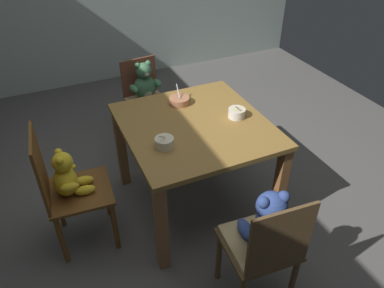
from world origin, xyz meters
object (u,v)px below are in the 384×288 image
(dining_table, at_px, (195,138))
(porridge_bowl_white_near_right, at_px, (237,113))
(teddy_chair_far_center, at_px, (146,94))
(porridge_bowl_cream_near_left, at_px, (164,142))
(teddy_chair_near_front, at_px, (265,234))
(porridge_bowl_terracotta_far_center, at_px, (179,100))
(teddy_chair_near_left, at_px, (68,183))

(dining_table, bearing_deg, porridge_bowl_white_near_right, -7.90)
(teddy_chair_far_center, height_order, porridge_bowl_cream_near_left, porridge_bowl_cream_near_left)
(dining_table, height_order, teddy_chair_near_front, teddy_chair_near_front)
(porridge_bowl_terracotta_far_center, bearing_deg, teddy_chair_near_left, -161.28)
(teddy_chair_far_center, relative_size, porridge_bowl_cream_near_left, 6.82)
(porridge_bowl_white_near_right, bearing_deg, porridge_bowl_terracotta_far_center, 130.65)
(teddy_chair_near_left, relative_size, porridge_bowl_white_near_right, 7.44)
(porridge_bowl_terracotta_far_center, height_order, porridge_bowl_white_near_right, same)
(teddy_chair_far_center, bearing_deg, porridge_bowl_terracotta_far_center, 1.30)
(teddy_chair_near_left, xyz_separation_m, teddy_chair_far_center, (0.84, 0.92, 0.02))
(porridge_bowl_terracotta_far_center, bearing_deg, porridge_bowl_cream_near_left, -122.25)
(porridge_bowl_white_near_right, bearing_deg, porridge_bowl_cream_near_left, -167.86)
(dining_table, xyz_separation_m, teddy_chair_near_front, (-0.00, -0.91, -0.05))
(teddy_chair_near_left, xyz_separation_m, porridge_bowl_terracotta_far_center, (0.91, 0.31, 0.24))
(teddy_chair_near_left, bearing_deg, dining_table, 4.64)
(dining_table, bearing_deg, teddy_chair_near_front, -90.23)
(porridge_bowl_cream_near_left, distance_m, porridge_bowl_terracotta_far_center, 0.56)
(porridge_bowl_white_near_right, bearing_deg, teddy_chair_near_left, 178.31)
(teddy_chair_near_front, xyz_separation_m, porridge_bowl_white_near_right, (0.31, 0.87, 0.21))
(dining_table, height_order, teddy_chair_near_left, teddy_chair_near_left)
(porridge_bowl_terracotta_far_center, distance_m, porridge_bowl_white_near_right, 0.46)
(porridge_bowl_terracotta_far_center, relative_size, porridge_bowl_white_near_right, 1.30)
(porridge_bowl_cream_near_left, bearing_deg, porridge_bowl_terracotta_far_center, 57.75)
(teddy_chair_near_left, xyz_separation_m, porridge_bowl_white_near_right, (1.21, -0.04, 0.25))
(teddy_chair_far_center, distance_m, porridge_bowl_cream_near_left, 1.13)
(teddy_chair_near_front, height_order, porridge_bowl_terracotta_far_center, teddy_chair_near_front)
(dining_table, xyz_separation_m, teddy_chair_far_center, (-0.06, 0.91, -0.08))
(porridge_bowl_white_near_right, bearing_deg, teddy_chair_near_front, -109.60)
(teddy_chair_near_front, distance_m, teddy_chair_near_left, 1.28)
(porridge_bowl_cream_near_left, relative_size, porridge_bowl_white_near_right, 1.00)
(teddy_chair_far_center, relative_size, porridge_bowl_terracotta_far_center, 5.24)
(dining_table, relative_size, teddy_chair_near_front, 1.17)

